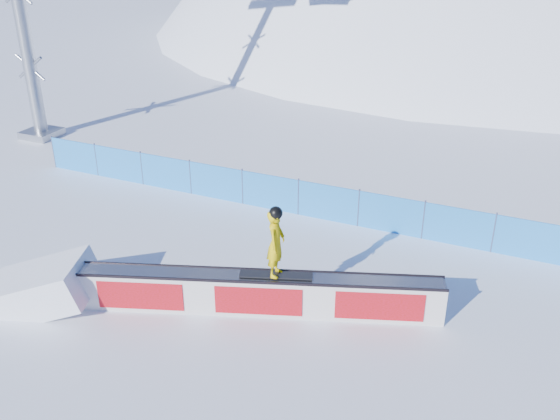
% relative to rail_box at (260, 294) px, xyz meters
% --- Properties ---
extents(ground, '(160.00, 160.00, 0.00)m').
position_rel_rail_box_xyz_m(ground, '(-0.19, 0.86, -0.52)').
color(ground, white).
rests_on(ground, ground).
extents(snow_hill, '(64.00, 64.00, 64.00)m').
position_rel_rail_box_xyz_m(snow_hill, '(-0.19, 42.86, -18.52)').
color(snow_hill, white).
rests_on(snow_hill, ground).
extents(safety_fence, '(22.05, 0.05, 1.30)m').
position_rel_rail_box_xyz_m(safety_fence, '(-0.19, 5.36, 0.08)').
color(safety_fence, '#227ED8').
rests_on(safety_fence, ground).
extents(rail_box, '(8.52, 3.52, 1.06)m').
position_rel_rail_box_xyz_m(rail_box, '(0.00, 0.00, 0.00)').
color(rail_box, silver).
rests_on(rail_box, ground).
extents(snow_ramp, '(3.15, 2.52, 1.71)m').
position_rel_rail_box_xyz_m(snow_ramp, '(-5.20, -1.84, -0.52)').
color(snow_ramp, white).
rests_on(snow_ramp, ground).
extents(snowboarder, '(1.74, 0.87, 1.81)m').
position_rel_rail_box_xyz_m(snowboarder, '(0.38, 0.13, 1.43)').
color(snowboarder, black).
rests_on(snowboarder, rail_box).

